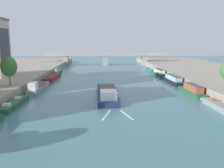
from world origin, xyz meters
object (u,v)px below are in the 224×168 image
at_px(moored_boat_right_upstream, 192,90).
at_px(moored_boat_right_far, 151,69).
at_px(moored_boat_right_end, 159,73).
at_px(moored_boat_left_upstream, 52,78).
at_px(moored_boat_left_end, 58,71).
at_px(tree_left_past_mid, 9,67).
at_px(bridge_far, 105,57).
at_px(moored_boat_right_midway, 218,106).
at_px(barge_midriver, 107,93).
at_px(moored_boat_left_gap_after, 14,104).
at_px(moored_boat_right_near, 173,80).
at_px(moored_boat_left_near, 38,87).

relative_size(moored_boat_right_upstream, moored_boat_right_far, 1.11).
xyz_separation_m(moored_boat_right_upstream, moored_boat_right_end, (-0.22, 33.12, 0.01)).
distance_m(moored_boat_left_upstream, moored_boat_right_end, 40.49).
bearing_deg(moored_boat_left_end, moored_boat_left_upstream, -88.21).
bearing_deg(tree_left_past_mid, bridge_far, 70.70).
bearing_deg(moored_boat_right_midway, barge_midriver, 152.03).
bearing_deg(tree_left_past_mid, moored_boat_left_gap_after, -66.92).
relative_size(moored_boat_right_end, bridge_far, 0.20).
height_order(moored_boat_right_near, moored_boat_right_end, moored_boat_right_near).
xyz_separation_m(barge_midriver, moored_boat_left_upstream, (-18.48, 26.78, -0.16)).
distance_m(moored_boat_right_near, bridge_far, 61.83).
relative_size(moored_boat_left_gap_after, moored_boat_left_end, 1.13).
distance_m(barge_midriver, moored_boat_left_end, 44.94).
relative_size(moored_boat_right_upstream, tree_left_past_mid, 1.79).
height_order(moored_boat_left_gap_after, moored_boat_left_end, moored_boat_left_end).
relative_size(moored_boat_right_near, moored_boat_right_far, 1.36).
relative_size(moored_boat_left_near, bridge_far, 0.22).
relative_size(tree_left_past_mid, bridge_far, 0.10).
bearing_deg(moored_boat_left_gap_after, moored_boat_right_far, 54.79).
height_order(moored_boat_right_midway, moored_boat_right_far, moored_boat_right_far).
distance_m(moored_boat_left_near, moored_boat_left_upstream, 19.02).
height_order(barge_midriver, tree_left_past_mid, tree_left_past_mid).
distance_m(moored_boat_left_upstream, tree_left_past_mid, 24.71).
xyz_separation_m(moored_boat_left_end, tree_left_past_mid, (-5.06, -37.24, 5.84)).
bearing_deg(moored_boat_right_midway, moored_boat_right_far, 90.09).
xyz_separation_m(moored_boat_right_upstream, bridge_far, (-20.20, 73.84, 3.41)).
height_order(moored_boat_left_end, tree_left_past_mid, tree_left_past_mid).
bearing_deg(moored_boat_left_end, moored_boat_right_near, -30.53).
bearing_deg(moored_boat_right_upstream, moored_boat_right_far, 90.09).
distance_m(moored_boat_left_end, moored_boat_right_end, 40.57).
bearing_deg(bridge_far, tree_left_past_mid, -109.30).
bearing_deg(moored_boat_left_upstream, bridge_far, 67.98).
bearing_deg(moored_boat_left_upstream, moored_boat_left_end, 91.79).
distance_m(moored_boat_right_end, moored_boat_right_far, 14.80).
height_order(moored_boat_left_gap_after, tree_left_past_mid, tree_left_past_mid).
height_order(barge_midriver, moored_boat_right_midway, barge_midriver).
xyz_separation_m(barge_midriver, moored_boat_left_near, (-18.33, 7.76, 0.10)).
height_order(barge_midriver, moored_boat_left_end, barge_midriver).
relative_size(moored_boat_left_upstream, moored_boat_left_end, 1.44).
relative_size(moored_boat_left_end, moored_boat_right_far, 0.94).
bearing_deg(tree_left_past_mid, moored_boat_right_midway, -18.18).
height_order(moored_boat_right_upstream, moored_boat_right_far, moored_boat_right_upstream).
distance_m(moored_boat_left_gap_after, tree_left_past_mid, 13.88).
distance_m(moored_boat_left_upstream, moored_boat_right_midway, 55.23).
bearing_deg(tree_left_past_mid, moored_boat_left_upstream, 76.71).
relative_size(moored_boat_right_end, moored_boat_right_far, 1.18).
height_order(moored_boat_left_upstream, bridge_far, bridge_far).
xyz_separation_m(moored_boat_left_gap_after, moored_boat_right_end, (40.35, 42.58, 0.51)).
height_order(moored_boat_right_midway, tree_left_past_mid, tree_left_past_mid).
xyz_separation_m(moored_boat_left_near, bridge_far, (19.56, 67.73, 3.55)).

